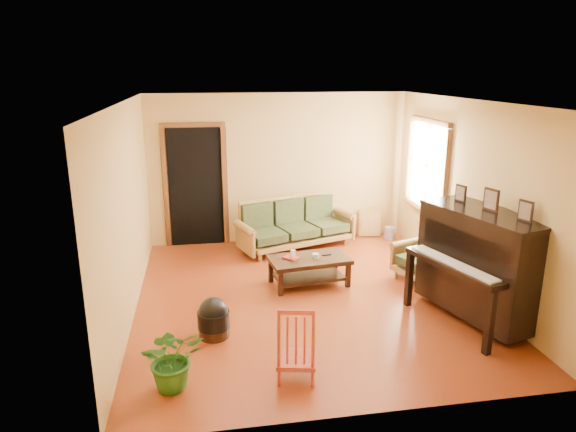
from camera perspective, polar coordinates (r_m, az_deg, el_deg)
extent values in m
plane|color=maroon|center=(7.06, 2.10, -8.97)|extent=(5.00, 5.00, 0.00)
cube|color=black|center=(8.96, -10.23, 3.16)|extent=(1.08, 0.16, 2.05)
cube|color=white|center=(8.47, 15.23, 5.40)|extent=(0.12, 1.36, 1.46)
cube|color=olive|center=(8.78, 0.91, -0.88)|extent=(2.17, 1.44, 0.86)
cube|color=black|center=(7.37, 2.35, -6.12)|extent=(1.19, 0.76, 0.41)
cube|color=olive|center=(7.67, 14.94, -4.26)|extent=(0.98, 1.00, 0.79)
cube|color=black|center=(6.63, 20.60, -5.27)|extent=(1.33, 1.76, 1.38)
cylinder|color=black|center=(6.09, -8.26, -11.59)|extent=(0.45, 0.45, 0.35)
cube|color=maroon|center=(5.20, 0.93, -13.67)|extent=(0.46, 0.49, 0.82)
cube|color=#B38E3B|center=(9.53, 9.07, -0.71)|extent=(0.41, 0.13, 0.54)
cylinder|color=#364FA4|center=(9.49, 11.20, -1.89)|extent=(0.24, 0.24, 0.23)
imported|color=#27611B|center=(5.21, -12.67, -15.10)|extent=(0.65, 0.59, 0.65)
imported|color=maroon|center=(7.21, -0.04, -4.82)|extent=(0.26, 0.26, 0.02)
cylinder|color=silver|center=(7.25, 0.56, -4.26)|extent=(0.07, 0.07, 0.12)
cylinder|color=white|center=(7.28, 3.08, -4.44)|extent=(0.13, 0.13, 0.06)
cube|color=black|center=(7.40, 4.30, -4.31)|extent=(0.14, 0.06, 0.01)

